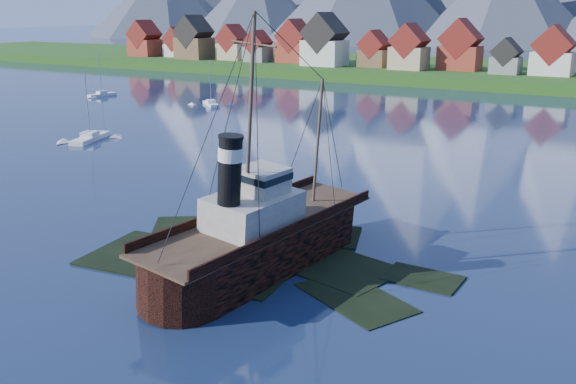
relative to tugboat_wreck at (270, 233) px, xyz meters
The scene contains 9 objects.
ground 4.21m from the tugboat_wreck, 153.70° to the right, with size 1400.00×1400.00×0.00m, color #172543.
shoal 3.36m from the tugboat_wreck, 145.80° to the left, with size 31.71×21.24×1.14m.
shore_bank 168.63m from the tugboat_wreck, 90.97° to the left, with size 600.00×80.00×3.20m, color #1C4513.
seawall 130.65m from the tugboat_wreck, 91.26° to the left, with size 600.00×2.50×2.00m, color #3F3D38.
town 155.13m from the tugboat_wreck, 103.42° to the left, with size 250.96×16.69×17.30m.
tugboat_wreck is the anchor object (origin of this frame).
sailboat_a 61.62m from the tugboat_wreck, 151.82° to the left, with size 5.85×10.05×12.00m.
sailboat_b 118.30m from the tugboat_wreck, 143.88° to the left, with size 2.72×7.93×11.27m.
sailboat_c 94.93m from the tugboat_wreck, 131.18° to the left, with size 7.67×6.72×10.55m.
Camera 1 is at (30.61, -40.77, 20.58)m, focal length 40.00 mm.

